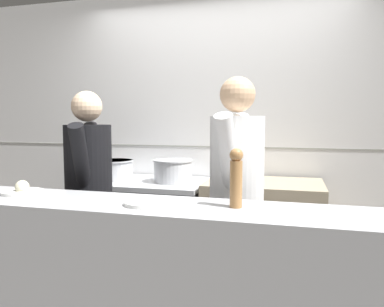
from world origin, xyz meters
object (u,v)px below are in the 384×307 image
sauce_pot (173,170)px  pepper_mill (236,177)px  chef_sous (236,195)px  oven_range (144,228)px  plated_dish_appetiser (147,203)px  stock_pot (115,169)px  chef_head_cook (89,193)px  plated_dish_main (22,190)px

sauce_pot → pepper_mill: size_ratio=1.19×
chef_sous → pepper_mill: bearing=-76.0°
oven_range → plated_dish_appetiser: plated_dish_appetiser is taller
sauce_pot → pepper_mill: 1.47m
pepper_mill → oven_range: bearing=128.6°
stock_pot → pepper_mill: size_ratio=1.16×
sauce_pot → chef_head_cook: bearing=-117.5°
oven_range → plated_dish_appetiser: (0.57, -1.33, 0.55)m
stock_pot → chef_head_cook: bearing=-77.1°
pepper_mill → chef_head_cook: 1.26m
plated_dish_main → chef_sous: size_ratio=0.14×
sauce_pot → chef_sous: (0.66, -0.73, -0.04)m
stock_pot → chef_sous: chef_sous is taller
plated_dish_appetiser → chef_sous: size_ratio=0.13×
oven_range → sauce_pot: size_ratio=3.23×
oven_range → pepper_mill: 1.77m
plated_dish_main → chef_sous: 1.28m
sauce_pot → plated_dish_main: (-0.51, -1.25, 0.03)m
stock_pot → chef_sous: 1.42m
plated_dish_main → chef_sous: bearing=23.7°
oven_range → plated_dish_appetiser: bearing=-66.8°
stock_pot → plated_dish_main: bearing=-88.2°
plated_dish_appetiser → oven_range: bearing=113.2°
stock_pot → sauce_pot: bearing=0.1°
stock_pot → chef_head_cook: 0.76m
oven_range → chef_sous: bearing=-38.4°
plated_dish_main → chef_head_cook: size_ratio=0.14×
oven_range → chef_head_cook: size_ratio=0.70×
plated_dish_appetiser → chef_head_cook: chef_head_cook is taller
plated_dish_main → chef_head_cook: 0.54m
sauce_pot → stock_pot: bearing=-179.9°
oven_range → stock_pot: 0.59m
sauce_pot → plated_dish_appetiser: (0.29, -1.32, 0.02)m
stock_pot → plated_dish_appetiser: 1.57m
oven_range → sauce_pot: (0.28, -0.01, 0.53)m
plated_dish_appetiser → pepper_mill: pepper_mill is taller
chef_head_cook → sauce_pot: bearing=45.0°
stock_pot → plated_dish_appetiser: stock_pot is taller
plated_dish_main → chef_sous: chef_sous is taller
plated_dish_main → chef_sous: (1.17, 0.51, -0.07)m
plated_dish_appetiser → chef_sous: chef_sous is taller
chef_head_cook → chef_sous: chef_sous is taller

